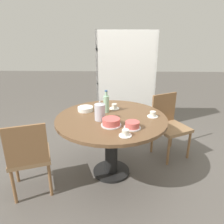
# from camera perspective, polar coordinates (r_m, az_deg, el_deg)

# --- Properties ---
(ground_plane) EXTENTS (14.00, 14.00, 0.00)m
(ground_plane) POSITION_cam_1_polar(r_m,az_deg,el_deg) (2.88, -0.18, -15.39)
(ground_plane) COLOR #56514C
(dining_table) EXTENTS (1.28, 1.28, 0.75)m
(dining_table) POSITION_cam_1_polar(r_m,az_deg,el_deg) (2.57, -0.20, -4.38)
(dining_table) COLOR black
(dining_table) RESTS_ON ground_plane
(chair_a) EXTENTS (0.57, 0.57, 0.87)m
(chair_a) POSITION_cam_1_polar(r_m,az_deg,el_deg) (3.16, 14.63, -2.97)
(chair_a) COLOR olive
(chair_a) RESTS_ON ground_plane
(chair_b) EXTENTS (0.54, 0.54, 0.87)m
(chair_b) POSITION_cam_1_polar(r_m,az_deg,el_deg) (2.49, -20.85, -10.59)
(chair_b) COLOR olive
(chair_b) RESTS_ON ground_plane
(bookshelf) EXTENTS (1.01, 0.28, 1.70)m
(bookshelf) POSITION_cam_1_polar(r_m,az_deg,el_deg) (3.86, 3.64, 7.76)
(bookshelf) COLOR silver
(bookshelf) RESTS_ON ground_plane
(coffee_pot) EXTENTS (0.12, 0.12, 0.22)m
(coffee_pot) POSITION_cam_1_polar(r_m,az_deg,el_deg) (2.41, -3.18, 0.15)
(coffee_pot) COLOR silver
(coffee_pot) RESTS_ON dining_table
(water_bottle) EXTENTS (0.07, 0.07, 0.27)m
(water_bottle) POSITION_cam_1_polar(r_m,az_deg,el_deg) (2.63, -1.52, 2.25)
(water_bottle) COLOR #99C6A3
(water_bottle) RESTS_ON dining_table
(cake_main) EXTENTS (0.22, 0.22, 0.08)m
(cake_main) POSITION_cam_1_polar(r_m,az_deg,el_deg) (2.28, -0.22, -2.67)
(cake_main) COLOR silver
(cake_main) RESTS_ON dining_table
(cake_second) EXTENTS (0.18, 0.18, 0.07)m
(cake_second) POSITION_cam_1_polar(r_m,az_deg,el_deg) (2.23, 5.33, -3.45)
(cake_second) COLOR silver
(cake_second) RESTS_ON dining_table
(cup_a) EXTENTS (0.12, 0.12, 0.06)m
(cup_a) POSITION_cam_1_polar(r_m,az_deg,el_deg) (2.08, 3.52, -5.58)
(cup_a) COLOR white
(cup_a) RESTS_ON dining_table
(cup_b) EXTENTS (0.12, 0.12, 0.06)m
(cup_b) POSITION_cam_1_polar(r_m,az_deg,el_deg) (2.77, 0.63, 1.38)
(cup_b) COLOR white
(cup_b) RESTS_ON dining_table
(cup_c) EXTENTS (0.12, 0.12, 0.06)m
(cup_c) POSITION_cam_1_polar(r_m,az_deg,el_deg) (2.56, 10.60, -0.67)
(cup_c) COLOR white
(cup_c) RESTS_ON dining_table
(plate_stack) EXTENTS (0.19, 0.19, 0.05)m
(plate_stack) POSITION_cam_1_polar(r_m,az_deg,el_deg) (2.72, -6.97, 0.83)
(plate_stack) COLOR white
(plate_stack) RESTS_ON dining_table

